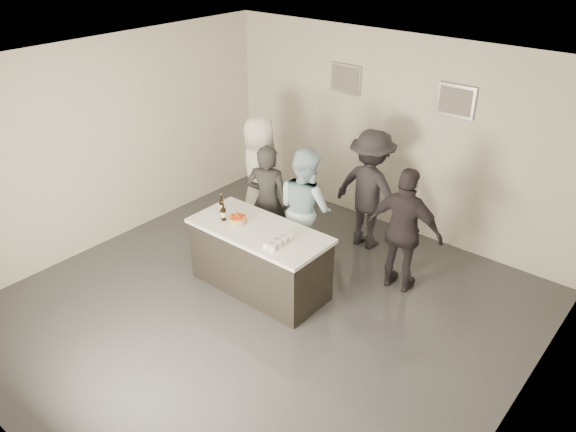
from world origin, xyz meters
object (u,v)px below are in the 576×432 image
Objects in this scene: person_main_blue at (305,209)px; beer_bottle_a at (222,204)px; person_guest_left at (260,173)px; person_main_black at (268,201)px; person_guest_right at (405,231)px; bar_counter at (260,259)px; beer_bottle_b at (223,211)px; cake at (238,220)px; person_guest_back at (370,190)px.

beer_bottle_a is at bearing 62.33° from person_main_blue.
person_guest_left reaches higher than person_main_blue.
person_main_black is at bearing 75.31° from beer_bottle_a.
person_guest_right is at bearing 29.34° from beer_bottle_a.
bar_counter is 0.78m from beer_bottle_b.
person_guest_left reaches higher than person_main_black.
person_guest_right reaches higher than beer_bottle_a.
bar_counter is 1.10× the size of person_main_black.
cake is at bearing 151.85° from person_guest_left.
person_guest_left is at bearing -7.68° from person_guest_right.
person_main_black is 1.51m from person_guest_back.
cake is at bearing 30.32° from person_guest_right.
person_guest_back is (0.98, 1.15, 0.06)m from person_main_black.
person_guest_back is at bearing -155.00° from person_main_black.
person_guest_back reaches higher than cake.
cake is 0.81m from person_main_black.
beer_bottle_a is at bearing 178.39° from bar_counter.
person_guest_back is at bearing 67.40° from cake.
bar_counter is at bearing 9.16° from cake.
beer_bottle_b is at bearing 73.62° from person_main_blue.
person_main_black is 0.94× the size of person_guest_left.
bar_counter is at bearing 34.84° from person_guest_right.
person_main_blue reaches higher than person_guest_right.
beer_bottle_b is at bearing 144.76° from person_guest_left.
person_guest_back is (1.65, 0.57, 0.00)m from person_guest_left.
person_main_blue is at bearing 69.41° from person_guest_back.
person_guest_back is at bearing 57.93° from beer_bottle_a.
beer_bottle_a is at bearing 58.68° from person_guest_back.
bar_counter is at bearing 76.44° from person_guest_back.
beer_bottle_b reaches higher than bar_counter.
beer_bottle_b is at bearing 64.66° from person_main_black.
bar_counter is 1.90m from person_guest_right.
person_guest_back is at bearing 75.69° from bar_counter.
person_main_black is at bearing 26.90° from person_main_blue.
person_main_black is (-0.50, 0.73, 0.40)m from bar_counter.
person_guest_right is (1.93, 1.32, -0.17)m from beer_bottle_b.
person_guest_left reaches higher than cake.
person_guest_left reaches higher than beer_bottle_b.
cake is 2.15m from person_guest_right.
beer_bottle_a is 1.00× the size of beer_bottle_b.
person_guest_left is 1.05× the size of person_guest_right.
person_guest_left is at bearing 114.90° from beer_bottle_b.
cake is 0.14× the size of person_guest_right.
beer_bottle_a is 0.15× the size of person_main_black.
cake is at bearing -11.19° from beer_bottle_a.
person_main_black is at bearing 8.43° from person_guest_right.
beer_bottle_a reaches higher than bar_counter.
beer_bottle_b is at bearing -160.12° from cake.
bar_counter is 0.59m from cake.
person_guest_left is at bearing 19.85° from person_guest_back.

